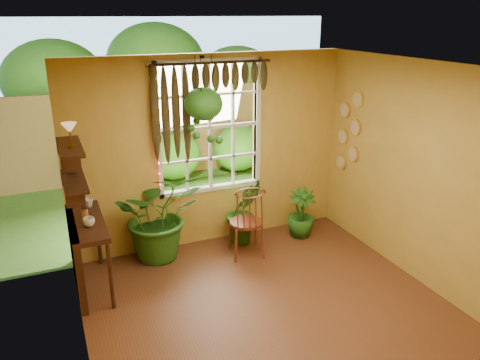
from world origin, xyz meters
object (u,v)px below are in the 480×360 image
object	(u,v)px
hanging_basket	(204,109)
counter_ledge	(80,248)
potted_plant_left	(159,214)
potted_plant_mid	(244,212)
windsor_chair	(247,232)

from	to	relation	value
hanging_basket	counter_ledge	bearing A→B (deg)	-167.55
potted_plant_left	potted_plant_mid	world-z (taller)	potted_plant_left
potted_plant_left	hanging_basket	xyz separation A→B (m)	(0.66, -0.04, 1.39)
counter_ledge	windsor_chair	bearing A→B (deg)	0.10
counter_ledge	potted_plant_left	bearing A→B (deg)	21.71
counter_ledge	potted_plant_mid	distance (m)	2.34
windsor_chair	potted_plant_left	world-z (taller)	potted_plant_left
windsor_chair	hanging_basket	distance (m)	1.77
counter_ledge	potted_plant_mid	size ratio (longest dim) A/B	1.25
hanging_basket	potted_plant_left	bearing A→B (deg)	176.11
potted_plant_left	potted_plant_mid	distance (m)	1.24
counter_ledge	potted_plant_mid	bearing A→B (deg)	9.56
potted_plant_left	potted_plant_mid	xyz separation A→B (m)	(1.23, -0.04, -0.15)
counter_ledge	windsor_chair	size ratio (longest dim) A/B	0.98
counter_ledge	windsor_chair	world-z (taller)	windsor_chair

